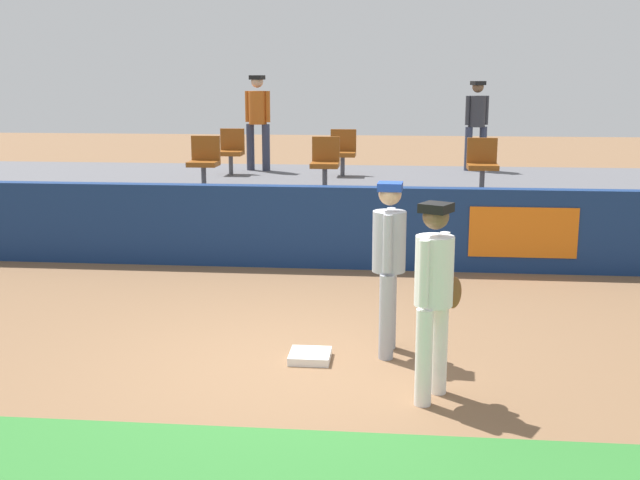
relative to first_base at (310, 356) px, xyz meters
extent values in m
plane|color=brown|center=(-0.19, -0.19, -0.04)|extent=(60.00, 60.00, 0.00)
cube|color=white|center=(0.00, 0.00, 0.00)|extent=(0.40, 0.40, 0.08)
cylinder|color=white|center=(1.22, -0.69, 0.38)|extent=(0.14, 0.14, 0.84)
cylinder|color=white|center=(1.07, -0.96, 0.38)|extent=(0.14, 0.14, 0.84)
cylinder|color=white|center=(1.14, -0.83, 1.10)|extent=(0.44, 0.44, 0.59)
sphere|color=brown|center=(1.14, -0.83, 1.57)|extent=(0.22, 0.22, 0.22)
cube|color=black|center=(1.14, -0.83, 1.64)|extent=(0.31, 0.31, 0.08)
cylinder|color=white|center=(1.24, -0.65, 1.12)|extent=(0.09, 0.09, 0.56)
cylinder|color=white|center=(1.05, -1.00, 1.12)|extent=(0.09, 0.09, 0.56)
ellipsoid|color=brown|center=(1.32, -0.70, 0.88)|extent=(0.20, 0.23, 0.28)
cylinder|color=#9EA3AD|center=(0.76, 0.43, 0.39)|extent=(0.15, 0.15, 0.85)
cylinder|color=#9EA3AD|center=(0.74, 0.12, 0.39)|extent=(0.15, 0.15, 0.85)
cylinder|color=#9EA3AD|center=(0.75, 0.27, 1.11)|extent=(0.35, 0.35, 0.60)
sphere|color=tan|center=(0.75, 0.27, 1.58)|extent=(0.22, 0.22, 0.22)
cube|color=#193899|center=(0.75, 0.27, 1.66)|extent=(0.25, 0.25, 0.08)
cylinder|color=#9EA3AD|center=(0.77, 0.47, 1.13)|extent=(0.09, 0.09, 0.56)
cylinder|color=#9EA3AD|center=(0.74, 0.08, 1.13)|extent=(0.09, 0.09, 0.56)
cube|color=navy|center=(-0.19, 3.82, 0.56)|extent=(18.00, 0.24, 1.19)
cube|color=orange|center=(2.59, 3.70, 0.56)|extent=(1.50, 0.02, 0.72)
cube|color=#59595E|center=(-0.19, 6.39, 0.43)|extent=(18.00, 4.80, 0.94)
cylinder|color=#4C4C51|center=(2.16, 5.19, 1.10)|extent=(0.08, 0.08, 0.40)
cube|color=#8C4714|center=(2.16, 5.19, 1.30)|extent=(0.47, 0.44, 0.08)
cube|color=#8C4714|center=(2.16, 5.38, 1.54)|extent=(0.47, 0.06, 0.40)
cylinder|color=#4C4C51|center=(-0.34, 5.19, 1.10)|extent=(0.08, 0.08, 0.40)
cube|color=#8C4714|center=(-0.34, 5.19, 1.30)|extent=(0.45, 0.44, 0.08)
cube|color=#8C4714|center=(-0.34, 5.38, 1.54)|extent=(0.45, 0.06, 0.40)
cylinder|color=#4C4C51|center=(-2.32, 5.19, 1.10)|extent=(0.08, 0.08, 0.40)
cube|color=#8C4714|center=(-2.32, 5.19, 1.30)|extent=(0.47, 0.44, 0.08)
cube|color=#8C4714|center=(-2.32, 5.38, 1.54)|extent=(0.47, 0.06, 0.40)
cylinder|color=#4C4C51|center=(-0.18, 6.99, 1.10)|extent=(0.08, 0.08, 0.40)
cube|color=#8C4714|center=(-0.18, 6.99, 1.30)|extent=(0.47, 0.44, 0.08)
cube|color=#8C4714|center=(-0.18, 7.18, 1.54)|extent=(0.47, 0.06, 0.40)
cylinder|color=#4C4C51|center=(-2.26, 6.99, 1.10)|extent=(0.08, 0.08, 0.40)
cube|color=#8C4714|center=(-2.26, 6.99, 1.30)|extent=(0.45, 0.44, 0.08)
cube|color=#8C4714|center=(-2.26, 7.18, 1.54)|extent=(0.45, 0.06, 0.40)
cylinder|color=#33384C|center=(2.47, 8.20, 1.32)|extent=(0.14, 0.14, 0.84)
cylinder|color=#33384C|center=(2.18, 8.09, 1.32)|extent=(0.14, 0.14, 0.84)
cylinder|color=#333338|center=(2.32, 8.15, 2.04)|extent=(0.42, 0.42, 0.59)
sphere|color=brown|center=(2.32, 8.15, 2.50)|extent=(0.22, 0.22, 0.22)
cube|color=black|center=(2.32, 8.15, 2.57)|extent=(0.30, 0.30, 0.08)
cylinder|color=#333338|center=(2.51, 8.21, 2.06)|extent=(0.09, 0.09, 0.55)
cylinder|color=#333338|center=(2.14, 8.08, 2.06)|extent=(0.09, 0.09, 0.55)
cylinder|color=#33384C|center=(-1.71, 7.68, 1.35)|extent=(0.15, 0.15, 0.89)
cylinder|color=#33384C|center=(-2.03, 7.74, 1.35)|extent=(0.15, 0.15, 0.89)
cylinder|color=#BF5919|center=(-1.87, 7.71, 2.11)|extent=(0.41, 0.41, 0.63)
sphere|color=tan|center=(-1.87, 7.71, 2.60)|extent=(0.23, 0.23, 0.23)
cube|color=black|center=(-1.87, 7.71, 2.67)|extent=(0.29, 0.29, 0.08)
cylinder|color=#BF5919|center=(-1.66, 7.67, 2.13)|extent=(0.09, 0.09, 0.59)
cylinder|color=#BF5919|center=(-2.07, 7.75, 2.13)|extent=(0.09, 0.09, 0.59)
camera|label=1|loc=(0.81, -7.23, 2.70)|focal=43.82mm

